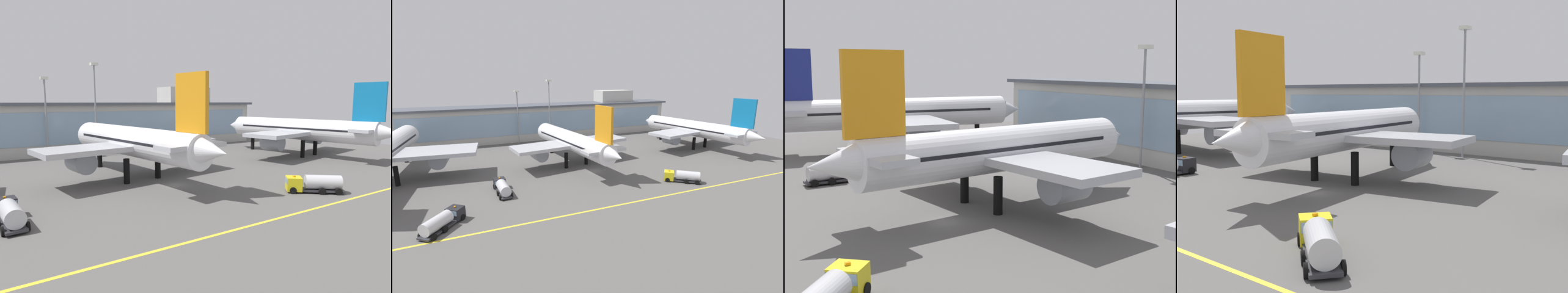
% 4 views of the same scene
% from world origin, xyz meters
% --- Properties ---
extents(ground_plane, '(180.00, 180.00, 0.00)m').
position_xyz_m(ground_plane, '(0.00, 0.00, 0.00)').
color(ground_plane, '#5B5956').
extents(airliner_near_left, '(45.24, 58.02, 20.71)m').
position_xyz_m(airliner_near_left, '(-52.07, 12.74, 7.58)').
color(airliner_near_left, black).
rests_on(airliner_near_left, ground).
extents(airliner_near_right, '(36.20, 47.98, 18.98)m').
position_xyz_m(airliner_near_right, '(-3.48, 9.13, 6.95)').
color(airliner_near_right, black).
rests_on(airliner_near_right, ground).
extents(baggage_tug_near, '(3.49, 9.20, 2.90)m').
position_xyz_m(baggage_tug_near, '(-25.93, -5.61, 1.51)').
color(baggage_tug_near, black).
rests_on(baggage_tug_near, ground).
extents(apron_light_mast_centre, '(1.80, 1.80, 20.91)m').
position_xyz_m(apron_light_mast_centre, '(-13.08, 43.32, 13.94)').
color(apron_light_mast_centre, gray).
rests_on(apron_light_mast_centre, ground).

